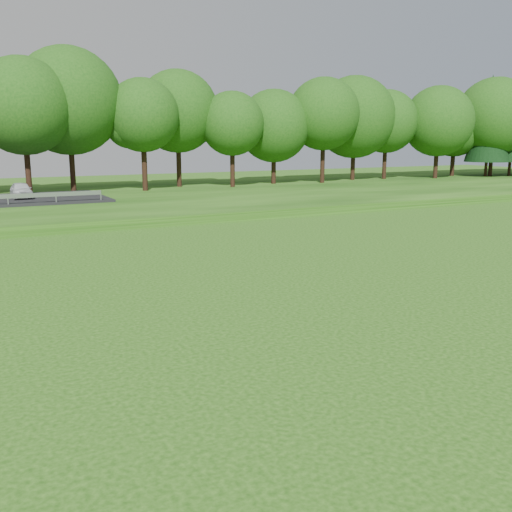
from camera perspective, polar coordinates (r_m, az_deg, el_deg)
berm at (r=52.71m, az=-2.55°, el=6.33°), size 130.00×30.00×0.60m
walking_path at (r=40.62m, az=5.99°, el=4.29°), size 130.00×1.60×0.04m
treeline at (r=56.20m, az=-4.43°, el=14.60°), size 104.00×7.00×15.00m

